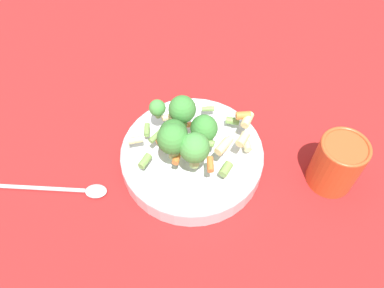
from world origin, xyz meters
TOP-DOWN VIEW (x-y plane):
  - ground_plane at (0.00, 0.00)m, footprint 3.00×3.00m
  - bowl at (0.00, 0.00)m, footprint 0.24×0.24m
  - pasta_salad at (-0.01, -0.00)m, footprint 0.20×0.17m
  - cup at (0.18, -0.15)m, footprint 0.08×0.08m
  - spoon at (-0.20, 0.06)m, footprint 0.16×0.12m

SIDE VIEW (x-z plane):
  - ground_plane at x=0.00m, z-range 0.00..0.00m
  - spoon at x=-0.20m, z-range 0.00..0.01m
  - bowl at x=0.00m, z-range 0.00..0.04m
  - cup at x=0.18m, z-range 0.00..0.10m
  - pasta_salad at x=-0.01m, z-range 0.05..0.15m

